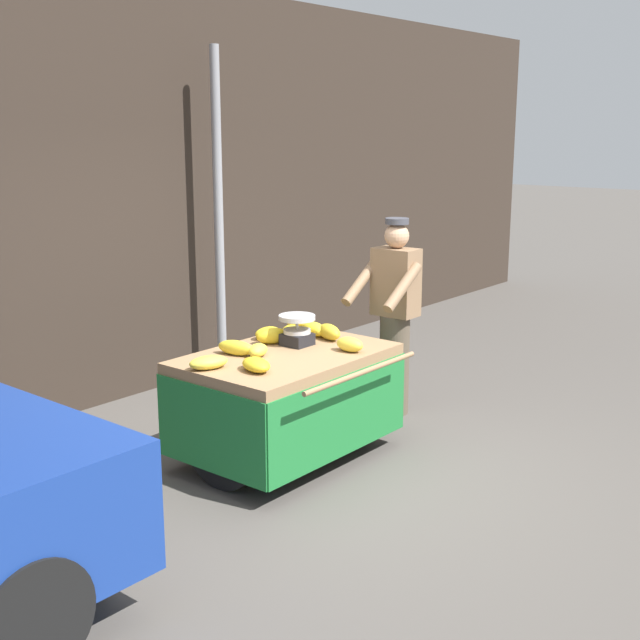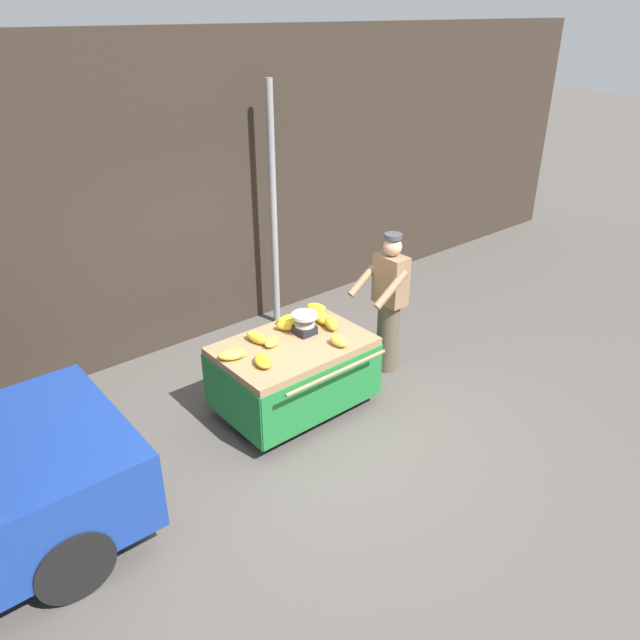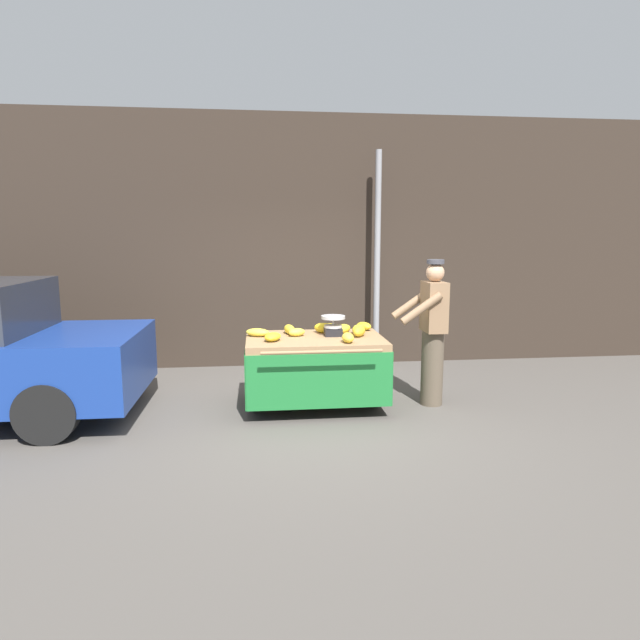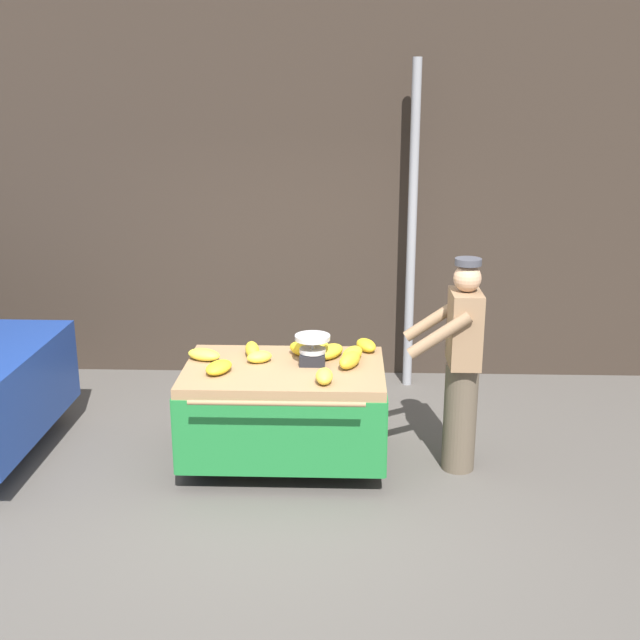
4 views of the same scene
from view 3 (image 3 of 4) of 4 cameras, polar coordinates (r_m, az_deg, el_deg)
name	(u,v)px [view 3 (image 3 of 4)]	position (r m, az deg, el deg)	size (l,w,h in m)	color
ground_plane	(311,420)	(6.05, -0.92, -10.39)	(60.00, 60.00, 0.00)	#514C47
back_wall	(294,242)	(8.40, -2.76, 8.12)	(16.00, 0.24, 3.76)	#332821
street_pole	(377,262)	(8.14, 5.97, 6.07)	(0.09, 0.09, 3.20)	gray
banana_cart	(315,357)	(6.31, -0.53, -3.84)	(1.59, 1.25, 0.83)	#93704C
weighing_scale	(333,326)	(6.35, 1.38, -0.59)	(0.28, 0.28, 0.24)	black
banana_bunch_0	(359,331)	(6.33, 4.12, -1.17)	(0.13, 0.28, 0.12)	gold
banana_bunch_1	(273,337)	(6.07, -4.96, -1.76)	(0.17, 0.27, 0.09)	gold
banana_bunch_2	(348,338)	(5.96, 2.92, -1.85)	(0.13, 0.22, 0.11)	yellow
banana_bunch_3	(330,327)	(6.67, 1.07, -0.75)	(0.13, 0.23, 0.09)	gold
banana_bunch_4	(342,329)	(6.52, 2.35, -0.92)	(0.17, 0.30, 0.11)	yellow
banana_bunch_5	(364,326)	(6.75, 4.61, -0.63)	(0.14, 0.24, 0.10)	gold
banana_bunch_6	(258,332)	(6.36, -6.53, -1.29)	(0.15, 0.28, 0.09)	yellow
banana_bunch_7	(358,329)	(6.49, 4.02, -0.97)	(0.14, 0.29, 0.11)	yellow
banana_bunch_8	(297,332)	(6.33, -2.45, -1.28)	(0.13, 0.20, 0.09)	yellow
banana_bunch_9	(290,329)	(6.47, -3.19, -0.98)	(0.11, 0.30, 0.11)	yellow
banana_bunch_10	(324,328)	(6.52, 0.45, -0.84)	(0.12, 0.26, 0.12)	gold
vendor_person	(432,332)	(6.51, 11.61, -1.23)	(0.58, 0.51, 1.71)	brown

